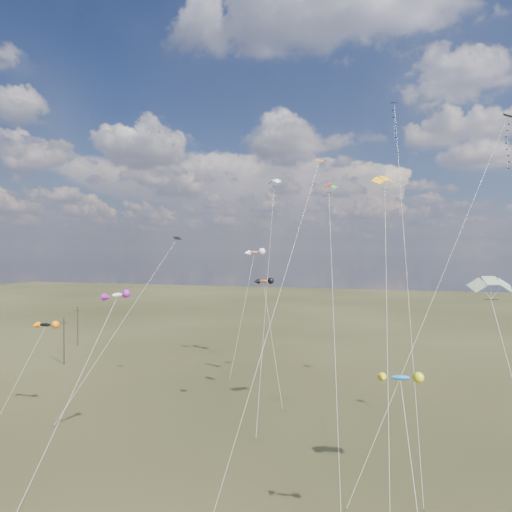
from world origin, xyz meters
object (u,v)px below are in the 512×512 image
(utility_pole_near, at_px, (64,341))
(parafoil_yellow, at_px, (385,180))
(utility_pole_far, at_px, (78,326))
(novelty_black_orange, at_px, (45,325))
(diamond_black_high, at_px, (500,157))

(utility_pole_near, distance_m, parafoil_yellow, 60.81)
(utility_pole_far, height_order, novelty_black_orange, novelty_black_orange)
(utility_pole_near, bearing_deg, diamond_black_high, -7.67)
(diamond_black_high, height_order, novelty_black_orange, diamond_black_high)
(utility_pole_near, height_order, parafoil_yellow, parafoil_yellow)
(utility_pole_far, relative_size, novelty_black_orange, 0.70)
(utility_pole_far, distance_m, novelty_black_orange, 42.38)
(utility_pole_near, bearing_deg, parafoil_yellow, -19.05)
(parafoil_yellow, bearing_deg, diamond_black_high, 37.54)
(utility_pole_near, distance_m, utility_pole_far, 16.12)
(diamond_black_high, bearing_deg, utility_pole_near, 172.33)
(utility_pole_far, bearing_deg, diamond_black_high, -17.21)
(utility_pole_near, xyz_separation_m, parafoil_yellow, (53.33, -18.42, 22.70))
(utility_pole_far, xyz_separation_m, diamond_black_high, (73.77, -22.86, 26.10))
(utility_pole_near, relative_size, novelty_black_orange, 0.70)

